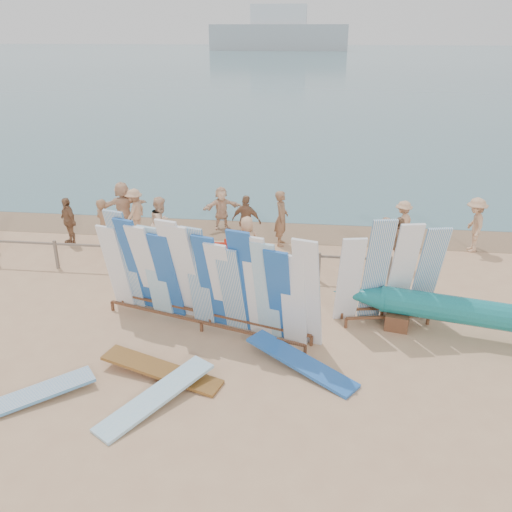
# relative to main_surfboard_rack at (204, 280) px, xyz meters

# --- Properties ---
(ground) EXTENTS (160.00, 160.00, 0.00)m
(ground) POSITION_rel_main_surfboard_rack_xyz_m (-1.28, -0.03, -1.28)
(ground) COLOR tan
(ground) RESTS_ON ground
(ocean) EXTENTS (320.00, 240.00, 0.02)m
(ocean) POSITION_rel_main_surfboard_rack_xyz_m (-1.28, 127.97, -1.28)
(ocean) COLOR #406973
(ocean) RESTS_ON ground
(wet_sand_strip) EXTENTS (40.00, 2.60, 0.01)m
(wet_sand_strip) POSITION_rel_main_surfboard_rack_xyz_m (-1.28, 7.17, -1.28)
(wet_sand_strip) COLOR #836549
(wet_sand_strip) RESTS_ON ground
(distant_ship) EXTENTS (45.00, 8.00, 14.00)m
(distant_ship) POSITION_rel_main_surfboard_rack_xyz_m (-13.28, 179.97, 4.02)
(distant_ship) COLOR #999EA3
(distant_ship) RESTS_ON ocean
(fence) EXTENTS (12.08, 0.08, 0.90)m
(fence) POSITION_rel_main_surfboard_rack_xyz_m (-1.28, 2.97, -0.65)
(fence) COLOR #77685A
(fence) RESTS_ON ground
(main_surfboard_rack) EXTENTS (5.70, 2.31, 2.85)m
(main_surfboard_rack) POSITION_rel_main_surfboard_rack_xyz_m (0.00, 0.00, 0.00)
(main_surfboard_rack) COLOR brown
(main_surfboard_rack) RESTS_ON ground
(side_surfboard_rack) EXTENTS (2.61, 1.20, 2.85)m
(side_surfboard_rack) POSITION_rel_main_surfboard_rack_xyz_m (4.42, 0.81, 0.01)
(side_surfboard_rack) COLOR brown
(side_surfboard_rack) RESTS_ON ground
(outrigger_canoe) EXTENTS (7.25, 2.17, 1.04)m
(outrigger_canoe) POSITION_rel_main_surfboard_rack_xyz_m (6.63, 0.17, -0.62)
(outrigger_canoe) COLOR brown
(outrigger_canoe) RESTS_ON ground
(vendor_table) EXTENTS (0.94, 0.82, 1.04)m
(vendor_table) POSITION_rel_main_surfboard_rack_xyz_m (0.96, 0.89, -0.93)
(vendor_table) COLOR brown
(vendor_table) RESTS_ON ground
(flat_board_e) EXTENTS (2.45, 2.14, 0.22)m
(flat_board_e) POSITION_rel_main_surfboard_rack_xyz_m (-2.95, -3.32, -1.28)
(flat_board_e) COLOR silver
(flat_board_e) RESTS_ON ground
(flat_board_d) EXTENTS (2.54, 1.98, 0.33)m
(flat_board_d) POSITION_rel_main_surfboard_rack_xyz_m (2.40, -1.49, -1.28)
(flat_board_d) COLOR #235AB0
(flat_board_d) RESTS_ON ground
(flat_board_b) EXTENTS (1.95, 2.56, 0.32)m
(flat_board_b) POSITION_rel_main_surfboard_rack_xyz_m (-0.37, -3.02, -1.28)
(flat_board_b) COLOR #86BCD7
(flat_board_b) RESTS_ON ground
(flat_board_c) EXTENTS (2.75, 1.25, 0.30)m
(flat_board_c) POSITION_rel_main_surfboard_rack_xyz_m (-0.52, -2.13, -1.28)
(flat_board_c) COLOR brown
(flat_board_c) RESTS_ON ground
(beach_chair_left) EXTENTS (0.76, 0.76, 0.86)m
(beach_chair_left) POSITION_rel_main_surfboard_rack_xyz_m (-0.12, 3.55, -1.03)
(beach_chair_left) COLOR red
(beach_chair_left) RESTS_ON ground
(beach_chair_right) EXTENTS (0.52, 0.53, 0.78)m
(beach_chair_right) POSITION_rel_main_surfboard_rack_xyz_m (-0.39, 3.54, -1.05)
(beach_chair_right) COLOR red
(beach_chair_right) RESTS_ON ground
(stroller) EXTENTS (0.65, 0.80, 0.97)m
(stroller) POSITION_rel_main_surfboard_rack_xyz_m (0.34, 3.95, -0.89)
(stroller) COLOR red
(stroller) RESTS_ON ground
(beachgoer_9) EXTENTS (0.93, 1.04, 1.55)m
(beachgoer_9) POSITION_rel_main_surfboard_rack_xyz_m (5.45, 6.25, -0.51)
(beachgoer_9) COLOR tan
(beachgoer_9) RESTS_ON ground
(beachgoer_3) EXTENTS (0.64, 1.14, 1.67)m
(beachgoer_3) POSITION_rel_main_surfboard_rack_xyz_m (-3.84, 6.16, -0.45)
(beachgoer_3) COLOR tan
(beachgoer_3) RESTS_ON ground
(beachgoer_11) EXTENTS (1.80, 1.25, 1.87)m
(beachgoer_11) POSITION_rel_main_surfboard_rack_xyz_m (-4.32, 6.33, -0.35)
(beachgoer_11) COLOR beige
(beachgoer_11) RESTS_ON ground
(beachgoer_6) EXTENTS (0.83, 0.45, 1.63)m
(beachgoer_6) POSITION_rel_main_surfboard_rack_xyz_m (0.51, 3.75, -0.47)
(beachgoer_6) COLOR tan
(beachgoer_6) RESTS_ON ground
(beachgoer_2) EXTENTS (0.50, 0.93, 1.84)m
(beachgoer_2) POSITION_rel_main_surfboard_rack_xyz_m (-2.46, 4.77, -0.36)
(beachgoer_2) COLOR beige
(beachgoer_2) RESTS_ON ground
(beachgoer_extra_1) EXTENTS (1.00, 0.92, 1.63)m
(beachgoer_extra_1) POSITION_rel_main_surfboard_rack_xyz_m (-5.78, 5.01, -0.47)
(beachgoer_extra_1) COLOR #8C6042
(beachgoer_extra_1) RESTS_ON ground
(beachgoer_4) EXTENTS (1.11, 0.69, 1.76)m
(beachgoer_4) POSITION_rel_main_surfboard_rack_xyz_m (0.25, 5.53, -0.40)
(beachgoer_4) COLOR #8C6042
(beachgoer_4) RESTS_ON ground
(beachgoer_5) EXTENTS (1.52, 1.06, 1.57)m
(beachgoer_5) POSITION_rel_main_surfboard_rack_xyz_m (-0.89, 7.12, -0.49)
(beachgoer_5) COLOR beige
(beachgoer_5) RESTS_ON ground
(beachgoer_8) EXTENTS (0.84, 0.54, 1.60)m
(beachgoer_8) POSITION_rel_main_surfboard_rack_xyz_m (4.69, 4.26, -0.48)
(beachgoer_8) COLOR beige
(beachgoer_8) RESTS_ON ground
(beachgoer_1) EXTENTS (0.75, 0.68, 1.82)m
(beachgoer_1) POSITION_rel_main_surfboard_rack_xyz_m (-4.27, 4.41, -0.37)
(beachgoer_1) COLOR #8C6042
(beachgoer_1) RESTS_ON ground
(beachgoer_7) EXTENTS (0.39, 0.70, 1.89)m
(beachgoer_7) POSITION_rel_main_surfboard_rack_xyz_m (1.39, 5.78, -0.34)
(beachgoer_7) COLOR #8C6042
(beachgoer_7) RESTS_ON ground
(beachgoer_extra_0) EXTENTS (0.54, 1.20, 1.82)m
(beachgoer_extra_0) POSITION_rel_main_surfboard_rack_xyz_m (7.71, 5.98, -0.37)
(beachgoer_extra_0) COLOR tan
(beachgoer_extra_0) RESTS_ON ground
(beachgoer_10) EXTENTS (0.78, 1.05, 1.65)m
(beachgoer_10) POSITION_rel_main_surfboard_rack_xyz_m (5.07, 4.24, -0.45)
(beachgoer_10) COLOR #8C6042
(beachgoer_10) RESTS_ON ground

